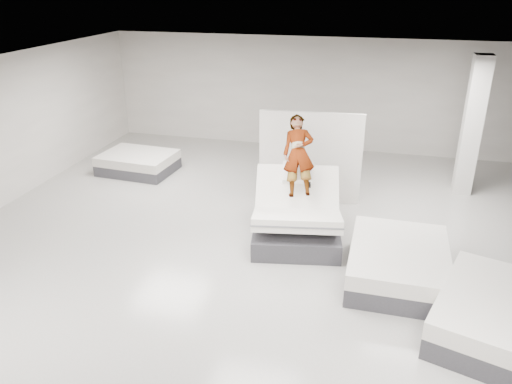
{
  "coord_description": "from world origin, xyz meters",
  "views": [
    {
      "loc": [
        1.99,
        -7.28,
        4.73
      ],
      "look_at": [
        -0.15,
        1.04,
        1.0
      ],
      "focal_mm": 35.0,
      "sensor_mm": 36.0,
      "label": 1
    }
  ],
  "objects_px": {
    "flat_bed_left_far": "(138,163)",
    "column": "(472,127)",
    "person": "(298,168)",
    "remote": "(309,185)",
    "divider_panel": "(310,158)",
    "flat_bed_right_far": "(398,263)",
    "hero_bed": "(296,217)",
    "flat_bed_right_near": "(501,318)"
  },
  "relations": [
    {
      "from": "remote",
      "to": "flat_bed_right_far",
      "type": "relative_size",
      "value": 0.07
    },
    {
      "from": "person",
      "to": "remote",
      "type": "height_order",
      "value": "person"
    },
    {
      "from": "hero_bed",
      "to": "person",
      "type": "relative_size",
      "value": 1.45
    },
    {
      "from": "person",
      "to": "column",
      "type": "distance_m",
      "value": 4.5
    },
    {
      "from": "person",
      "to": "flat_bed_right_far",
      "type": "bearing_deg",
      "value": -44.49
    },
    {
      "from": "divider_panel",
      "to": "flat_bed_right_near",
      "type": "bearing_deg",
      "value": -54.28
    },
    {
      "from": "flat_bed_right_near",
      "to": "hero_bed",
      "type": "bearing_deg",
      "value": 146.68
    },
    {
      "from": "flat_bed_left_far",
      "to": "column",
      "type": "relative_size",
      "value": 0.6
    },
    {
      "from": "divider_panel",
      "to": "flat_bed_left_far",
      "type": "distance_m",
      "value": 4.71
    },
    {
      "from": "divider_panel",
      "to": "flat_bed_right_far",
      "type": "bearing_deg",
      "value": -59.78
    },
    {
      "from": "flat_bed_right_far",
      "to": "flat_bed_right_near",
      "type": "xyz_separation_m",
      "value": [
        1.4,
        -1.14,
        0.01
      ]
    },
    {
      "from": "flat_bed_right_near",
      "to": "person",
      "type": "bearing_deg",
      "value": 143.44
    },
    {
      "from": "divider_panel",
      "to": "flat_bed_right_near",
      "type": "height_order",
      "value": "divider_panel"
    },
    {
      "from": "flat_bed_right_near",
      "to": "column",
      "type": "height_order",
      "value": "column"
    },
    {
      "from": "divider_panel",
      "to": "flat_bed_right_near",
      "type": "xyz_separation_m",
      "value": [
        3.36,
        -3.99,
        -0.73
      ]
    },
    {
      "from": "person",
      "to": "remote",
      "type": "distance_m",
      "value": 0.46
    },
    {
      "from": "flat_bed_right_near",
      "to": "flat_bed_left_far",
      "type": "xyz_separation_m",
      "value": [
        -7.95,
        4.67,
        -0.05
      ]
    },
    {
      "from": "hero_bed",
      "to": "flat_bed_left_far",
      "type": "relative_size",
      "value": 1.26
    },
    {
      "from": "divider_panel",
      "to": "flat_bed_right_near",
      "type": "distance_m",
      "value": 5.26
    },
    {
      "from": "flat_bed_right_far",
      "to": "column",
      "type": "bearing_deg",
      "value": 70.53
    },
    {
      "from": "person",
      "to": "flat_bed_left_far",
      "type": "bearing_deg",
      "value": 144.65
    },
    {
      "from": "flat_bed_right_near",
      "to": "flat_bed_left_far",
      "type": "bearing_deg",
      "value": 149.59
    },
    {
      "from": "flat_bed_right_far",
      "to": "flat_bed_left_far",
      "type": "height_order",
      "value": "flat_bed_right_far"
    },
    {
      "from": "hero_bed",
      "to": "flat_bed_right_near",
      "type": "bearing_deg",
      "value": -33.32
    },
    {
      "from": "remote",
      "to": "flat_bed_left_far",
      "type": "xyz_separation_m",
      "value": [
        -4.85,
        2.47,
        -0.88
      ]
    },
    {
      "from": "remote",
      "to": "flat_bed_left_far",
      "type": "height_order",
      "value": "remote"
    },
    {
      "from": "flat_bed_right_near",
      "to": "column",
      "type": "distance_m",
      "value": 5.51
    },
    {
      "from": "person",
      "to": "column",
      "type": "xyz_separation_m",
      "value": [
        3.47,
        2.86,
        0.28
      ]
    },
    {
      "from": "column",
      "to": "flat_bed_right_far",
      "type": "bearing_deg",
      "value": -109.47
    },
    {
      "from": "remote",
      "to": "divider_panel",
      "type": "bearing_deg",
      "value": 88.2
    },
    {
      "from": "remote",
      "to": "person",
      "type": "bearing_deg",
      "value": 122.15
    },
    {
      "from": "hero_bed",
      "to": "flat_bed_left_far",
      "type": "bearing_deg",
      "value": 151.78
    },
    {
      "from": "divider_panel",
      "to": "flat_bed_right_far",
      "type": "distance_m",
      "value": 3.53
    },
    {
      "from": "flat_bed_right_far",
      "to": "flat_bed_left_far",
      "type": "xyz_separation_m",
      "value": [
        -6.55,
        3.52,
        -0.04
      ]
    },
    {
      "from": "column",
      "to": "person",
      "type": "bearing_deg",
      "value": -140.53
    },
    {
      "from": "divider_panel",
      "to": "flat_bed_left_far",
      "type": "height_order",
      "value": "divider_panel"
    },
    {
      "from": "flat_bed_left_far",
      "to": "divider_panel",
      "type": "bearing_deg",
      "value": -8.44
    },
    {
      "from": "divider_panel",
      "to": "person",
      "type": "bearing_deg",
      "value": -95.11
    },
    {
      "from": "remote",
      "to": "column",
      "type": "xyz_separation_m",
      "value": [
        3.19,
        3.16,
        0.47
      ]
    },
    {
      "from": "column",
      "to": "flat_bed_right_near",
      "type": "bearing_deg",
      "value": -91.0
    },
    {
      "from": "hero_bed",
      "to": "flat_bed_right_far",
      "type": "height_order",
      "value": "hero_bed"
    },
    {
      "from": "flat_bed_right_near",
      "to": "column",
      "type": "bearing_deg",
      "value": 89.0
    }
  ]
}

